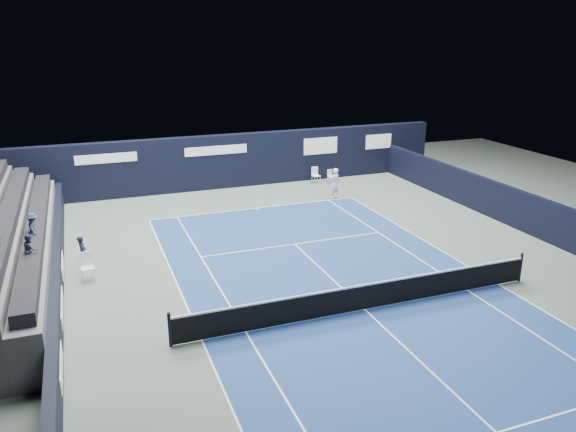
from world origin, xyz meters
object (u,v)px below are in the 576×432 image
at_px(line_judge_chair, 86,264).
at_px(tennis_player, 335,183).
at_px(folding_chair_back_b, 331,175).
at_px(tennis_net, 365,296).
at_px(folding_chair_back_a, 315,172).

height_order(line_judge_chair, tennis_player, tennis_player).
distance_m(folding_chair_back_b, line_judge_chair, 17.15).
bearing_deg(line_judge_chair, tennis_net, -43.66).
bearing_deg(folding_chair_back_b, tennis_player, -121.54).
distance_m(folding_chair_back_b, tennis_player, 3.31).
distance_m(folding_chair_back_b, tennis_net, 16.29).
bearing_deg(folding_chair_back_a, tennis_net, -111.33).
xyz_separation_m(tennis_net, tennis_player, (4.59, 12.17, 0.33)).
relative_size(line_judge_chair, tennis_net, 0.08).
relative_size(folding_chair_back_a, line_judge_chair, 0.91).
xyz_separation_m(line_judge_chair, tennis_net, (8.51, -5.74, -0.10)).
distance_m(line_judge_chair, tennis_player, 14.60).
bearing_deg(tennis_player, tennis_net, -110.68).
relative_size(folding_chair_back_a, tennis_net, 0.08).
height_order(line_judge_chair, tennis_net, tennis_net).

